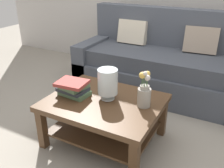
% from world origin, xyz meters
% --- Properties ---
extents(ground_plane, '(10.00, 10.00, 0.00)m').
position_xyz_m(ground_plane, '(0.00, 0.00, 0.00)').
color(ground_plane, gray).
extents(couch, '(2.17, 0.90, 1.06)m').
position_xyz_m(couch, '(0.15, 0.87, 0.36)').
color(couch, '#474C56').
rests_on(couch, ground).
extents(coffee_table, '(1.02, 0.81, 0.44)m').
position_xyz_m(coffee_table, '(0.02, -0.45, 0.31)').
color(coffee_table, '#4C331E').
rests_on(coffee_table, ground).
extents(book_stack_main, '(0.30, 0.26, 0.15)m').
position_xyz_m(book_stack_main, '(-0.28, -0.49, 0.51)').
color(book_stack_main, '#51704C').
rests_on(book_stack_main, coffee_table).
extents(glass_hurricane_vase, '(0.18, 0.18, 0.29)m').
position_xyz_m(glass_hurricane_vase, '(0.04, -0.41, 0.60)').
color(glass_hurricane_vase, silver).
rests_on(glass_hurricane_vase, coffee_table).
extents(flower_pitcher, '(0.12, 0.12, 0.33)m').
position_xyz_m(flower_pitcher, '(0.38, -0.37, 0.57)').
color(flower_pitcher, '#9E998E').
rests_on(flower_pitcher, coffee_table).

